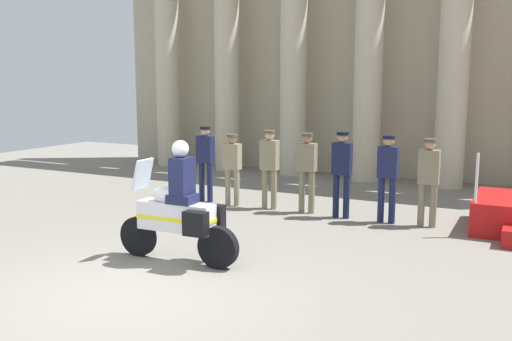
% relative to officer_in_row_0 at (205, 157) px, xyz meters
% --- Properties ---
extents(ground_plane, '(28.00, 28.00, 0.00)m').
position_rel_officer_in_row_0_xyz_m(ground_plane, '(2.11, -5.32, -1.03)').
color(ground_plane, gray).
extents(colonnade_backdrop, '(15.17, 1.63, 7.20)m').
position_rel_officer_in_row_0_xyz_m(colonnade_backdrop, '(1.43, 4.93, 2.81)').
color(colonnade_backdrop, '#B6AB91').
rests_on(colonnade_backdrop, ground_plane).
extents(officer_in_row_0, '(0.38, 0.24, 1.75)m').
position_rel_officer_in_row_0_xyz_m(officer_in_row_0, '(0.00, 0.00, 0.00)').
color(officer_in_row_0, '#191E42').
rests_on(officer_in_row_0, ground_plane).
extents(officer_in_row_1, '(0.38, 0.24, 1.62)m').
position_rel_officer_in_row_0_xyz_m(officer_in_row_1, '(0.77, -0.12, -0.08)').
color(officer_in_row_1, gray).
rests_on(officer_in_row_1, ground_plane).
extents(officer_in_row_2, '(0.38, 0.24, 1.73)m').
position_rel_officer_in_row_0_xyz_m(officer_in_row_2, '(1.65, -0.03, -0.01)').
color(officer_in_row_2, '#847A5B').
rests_on(officer_in_row_2, ground_plane).
extents(officer_in_row_3, '(0.38, 0.24, 1.70)m').
position_rel_officer_in_row_0_xyz_m(officer_in_row_3, '(2.52, -0.02, -0.03)').
color(officer_in_row_3, '#7A7056').
rests_on(officer_in_row_3, ground_plane).
extents(officer_in_row_4, '(0.38, 0.24, 1.76)m').
position_rel_officer_in_row_0_xyz_m(officer_in_row_4, '(3.32, -0.12, 0.01)').
color(officer_in_row_4, '#141938').
rests_on(officer_in_row_4, ground_plane).
extents(officer_in_row_5, '(0.38, 0.24, 1.73)m').
position_rel_officer_in_row_0_xyz_m(officer_in_row_5, '(4.24, -0.11, -0.01)').
color(officer_in_row_5, '#191E42').
rests_on(officer_in_row_5, ground_plane).
extents(officer_in_row_6, '(0.38, 0.24, 1.70)m').
position_rel_officer_in_row_0_xyz_m(officer_in_row_6, '(5.01, -0.07, -0.03)').
color(officer_in_row_6, '#7A7056').
rests_on(officer_in_row_6, ground_plane).
extents(motorcycle_with_rider, '(2.09, 0.71, 1.90)m').
position_rel_officer_in_row_0_xyz_m(motorcycle_with_rider, '(2.01, -3.98, -0.24)').
color(motorcycle_with_rider, black).
rests_on(motorcycle_with_rider, ground_plane).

